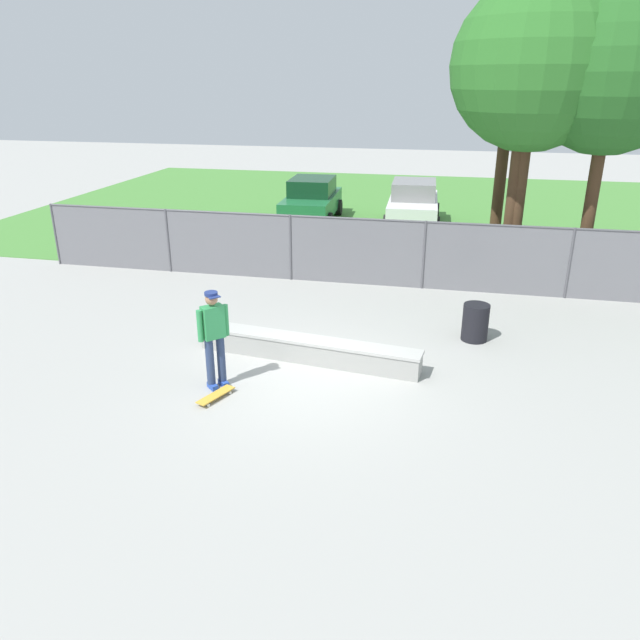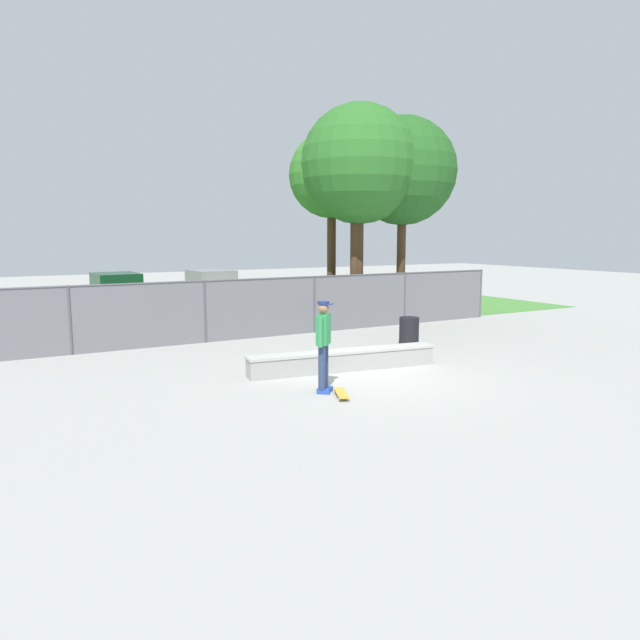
% 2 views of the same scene
% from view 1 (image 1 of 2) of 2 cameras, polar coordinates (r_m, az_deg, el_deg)
% --- Properties ---
extents(ground_plane, '(80.00, 80.00, 0.00)m').
position_cam_1_polar(ground_plane, '(11.45, -1.41, -5.76)').
color(ground_plane, '#9E9E99').
extents(grass_strip, '(30.22, 20.00, 0.02)m').
position_cam_1_polar(grass_strip, '(26.72, 6.86, 10.24)').
color(grass_strip, '#478438').
rests_on(grass_strip, ground).
extents(concrete_ledge, '(4.63, 1.08, 0.48)m').
position_cam_1_polar(concrete_ledge, '(12.16, -1.21, -2.75)').
color(concrete_ledge, '#999993').
rests_on(concrete_ledge, ground).
extents(skateboarder, '(0.45, 0.46, 1.84)m').
position_cam_1_polar(skateboarder, '(10.98, -9.91, -1.38)').
color(skateboarder, '#2647A5').
rests_on(skateboarder, ground).
extents(skateboard, '(0.49, 0.82, 0.09)m').
position_cam_1_polar(skateboard, '(10.97, -9.75, -6.96)').
color(skateboard, gold).
rests_on(skateboard, ground).
extents(chainlink_fence, '(18.29, 0.07, 1.84)m').
position_cam_1_polar(chainlink_fence, '(16.54, 3.39, 6.71)').
color(chainlink_fence, '#4C4C51').
rests_on(chainlink_fence, ground).
extents(tree_near_left, '(3.08, 3.08, 6.81)m').
position_cam_1_polar(tree_near_left, '(17.94, 17.46, 20.67)').
color(tree_near_left, '#47301E').
rests_on(tree_near_left, ground).
extents(tree_near_right, '(3.59, 3.59, 7.29)m').
position_cam_1_polar(tree_near_right, '(16.84, 18.87, 21.31)').
color(tree_near_right, '#47301E').
rests_on(tree_near_right, ground).
extents(tree_mid, '(4.09, 4.09, 7.60)m').
position_cam_1_polar(tree_mid, '(16.84, 19.48, 21.49)').
color(tree_mid, '#47301E').
rests_on(tree_mid, ground).
extents(tree_far, '(3.84, 3.84, 7.33)m').
position_cam_1_polar(tree_far, '(16.98, 25.71, 20.11)').
color(tree_far, '#47301E').
rests_on(tree_far, ground).
extents(car_green, '(2.15, 4.27, 1.66)m').
position_cam_1_polar(car_green, '(24.24, -0.78, 11.21)').
color(car_green, '#1E6638').
rests_on(car_green, ground).
extents(car_white, '(2.15, 4.27, 1.66)m').
position_cam_1_polar(car_white, '(23.82, 8.72, 10.77)').
color(car_white, silver).
rests_on(car_white, ground).
extents(trash_bin, '(0.56, 0.56, 0.81)m').
position_cam_1_polar(trash_bin, '(13.47, 14.35, -0.21)').
color(trash_bin, black).
rests_on(trash_bin, ground).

